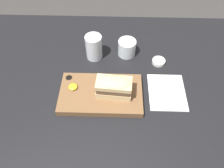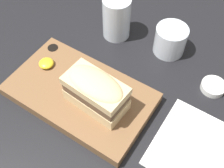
{
  "view_description": "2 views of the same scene",
  "coord_description": "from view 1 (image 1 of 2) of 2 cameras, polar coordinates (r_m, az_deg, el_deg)",
  "views": [
    {
      "loc": [
        2.94,
        -51.53,
        73.16
      ],
      "look_at": [
        1.46,
        -1.7,
        8.78
      ],
      "focal_mm": 35.0,
      "sensor_mm": 36.0,
      "label": 1
    },
    {
      "loc": [
        22.34,
        -28.24,
        56.12
      ],
      "look_at": [
        3.78,
        0.42,
        8.75
      ],
      "focal_mm": 45.0,
      "sensor_mm": 36.0,
      "label": 2
    }
  ],
  "objects": [
    {
      "name": "dining_table",
      "position": [
        0.89,
        -0.91,
        -2.19
      ],
      "size": [
        146.45,
        99.88,
        2.0
      ],
      "color": "black",
      "rests_on": "ground"
    },
    {
      "name": "serving_board",
      "position": [
        0.85,
        -2.95,
        -2.61
      ],
      "size": [
        31.98,
        18.75,
        2.84
      ],
      "color": "brown",
      "rests_on": "dining_table"
    },
    {
      "name": "sandwich",
      "position": [
        0.8,
        0.5,
        -0.61
      ],
      "size": [
        13.5,
        7.73,
        8.46
      ],
      "rotation": [
        0.0,
        0.0,
        -0.08
      ],
      "color": "#DBBC84",
      "rests_on": "serving_board"
    },
    {
      "name": "mustard_dollop",
      "position": [
        0.86,
        -10.16,
        -0.72
      ],
      "size": [
        3.49,
        3.49,
        1.4
      ],
      "color": "gold",
      "rests_on": "serving_board"
    },
    {
      "name": "water_glass",
      "position": [
        0.98,
        -4.73,
        9.26
      ],
      "size": [
        7.21,
        7.21,
        11.32
      ],
      "color": "silver",
      "rests_on": "dining_table"
    },
    {
      "name": "wine_glass",
      "position": [
        1.0,
        3.9,
        9.31
      ],
      "size": [
        7.95,
        7.95,
        7.34
      ],
      "color": "silver",
      "rests_on": "dining_table"
    },
    {
      "name": "napkin",
      "position": [
        0.9,
        14.13,
        -2.06
      ],
      "size": [
        14.55,
        17.8,
        0.4
      ],
      "rotation": [
        0.0,
        0.0,
        -0.0
      ],
      "color": "white",
      "rests_on": "dining_table"
    },
    {
      "name": "condiment_dish",
      "position": [
        0.99,
        12.09,
        5.77
      ],
      "size": [
        5.69,
        5.69,
        1.59
      ],
      "color": "white",
      "rests_on": "dining_table"
    }
  ]
}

